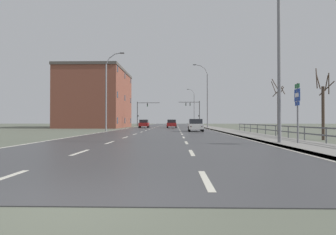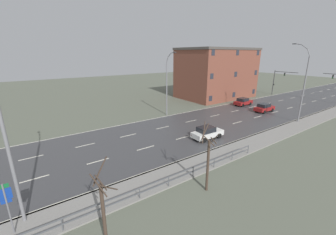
% 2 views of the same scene
% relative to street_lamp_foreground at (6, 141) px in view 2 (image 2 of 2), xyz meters
% --- Properties ---
extents(ground_plane, '(160.00, 160.00, 0.12)m').
position_rel_street_lamp_foreground_xyz_m(ground_plane, '(-7.42, 36.08, -5.54)').
color(ground_plane, '#5B6051').
extents(road_asphalt_strip, '(14.00, 120.00, 0.03)m').
position_rel_street_lamp_foreground_xyz_m(road_asphalt_strip, '(-7.42, 48.07, -5.47)').
color(road_asphalt_strip, '#3D3D3F').
rests_on(road_asphalt_strip, ground).
extents(sidewalk_right, '(3.00, 120.00, 0.12)m').
position_rel_street_lamp_foreground_xyz_m(sidewalk_right, '(1.00, 48.08, -5.42)').
color(sidewalk_right, gray).
rests_on(sidewalk_right, ground).
extents(guardrail, '(0.07, 25.79, 1.00)m').
position_rel_street_lamp_foreground_xyz_m(guardrail, '(2.43, 6.99, -4.78)').
color(guardrail, '#515459').
rests_on(guardrail, ground).
extents(street_lamp_foreground, '(2.75, 0.24, 11.25)m').
position_rel_street_lamp_foreground_xyz_m(street_lamp_foreground, '(0.00, 0.00, 0.00)').
color(street_lamp_foreground, slate).
rests_on(street_lamp_foreground, ground).
extents(street_lamp_midground, '(2.75, 0.24, 11.74)m').
position_rel_street_lamp_foreground_xyz_m(street_lamp_midground, '(0.01, 35.73, 0.24)').
color(street_lamp_midground, slate).
rests_on(street_lamp_midground, ground).
extents(street_lamp_left_bank, '(2.53, 0.24, 10.54)m').
position_rel_street_lamp_foreground_xyz_m(street_lamp_left_bank, '(-14.86, 21.44, -0.33)').
color(street_lamp_left_bank, slate).
rests_on(street_lamp_left_bank, ground).
extents(highway_sign, '(0.09, 0.68, 3.42)m').
position_rel_street_lamp_foreground_xyz_m(highway_sign, '(0.97, -0.55, -3.29)').
color(highway_sign, slate).
rests_on(highway_sign, ground).
extents(traffic_signal_left, '(5.74, 0.36, 6.17)m').
position_rel_street_lamp_foreground_xyz_m(traffic_signal_left, '(-14.25, 55.34, -1.38)').
color(traffic_signal_left, '#38383A').
rests_on(traffic_signal_left, ground).
extents(car_mid_centre, '(1.90, 4.13, 1.57)m').
position_rel_street_lamp_foreground_xyz_m(car_mid_centre, '(-11.76, 38.25, -4.68)').
color(car_mid_centre, maroon).
rests_on(car_mid_centre, ground).
extents(car_far_left, '(1.91, 4.14, 1.57)m').
position_rel_street_lamp_foreground_xyz_m(car_far_left, '(-3.19, 19.39, -4.68)').
color(car_far_left, silver).
rests_on(car_far_left, ground).
extents(car_near_right, '(1.85, 4.10, 1.57)m').
position_rel_street_lamp_foreground_xyz_m(car_near_right, '(-6.39, 37.15, -4.68)').
color(car_near_right, maroon).
rests_on(car_near_right, ground).
extents(brick_building, '(11.61, 17.58, 11.55)m').
position_rel_street_lamp_foreground_xyz_m(brick_building, '(-21.56, 40.41, 0.30)').
color(brick_building, brown).
rests_on(brick_building, ground).
extents(bare_tree_near, '(1.31, 1.37, 5.12)m').
position_rel_street_lamp_foreground_xyz_m(bare_tree_near, '(4.57, 3.74, -3.20)').
color(bare_tree_near, '#423328').
rests_on(bare_tree_near, ground).
extents(bare_tree_mid, '(1.26, 1.31, 5.50)m').
position_rel_street_lamp_foreground_xyz_m(bare_tree_mid, '(4.38, 11.79, -2.98)').
color(bare_tree_mid, '#423328').
rests_on(bare_tree_mid, ground).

